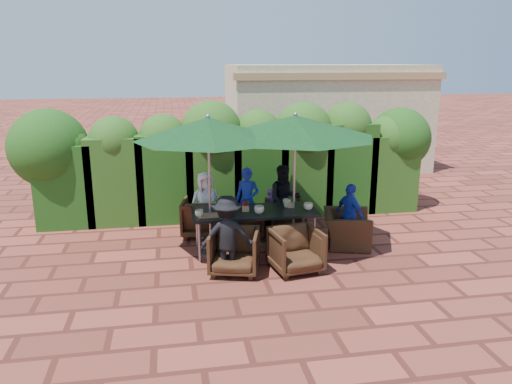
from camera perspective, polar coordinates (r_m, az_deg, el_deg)
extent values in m
plane|color=brown|center=(8.93, -0.34, -7.00)|extent=(80.00, 80.00, 0.00)
cube|color=black|center=(8.83, -0.18, -2.29)|extent=(2.20, 0.90, 0.05)
cube|color=gray|center=(9.02, -0.17, -5.96)|extent=(2.00, 0.05, 0.05)
cylinder|color=gray|center=(8.51, -6.46, -5.71)|extent=(0.05, 0.05, 0.70)
cylinder|color=gray|center=(9.17, -6.74, -4.19)|extent=(0.05, 0.05, 0.70)
cylinder|color=gray|center=(8.84, 6.64, -4.92)|extent=(0.05, 0.05, 0.70)
cylinder|color=gray|center=(9.47, 5.44, -3.53)|extent=(0.05, 0.05, 0.70)
cylinder|color=gray|center=(8.97, -5.15, -6.86)|extent=(0.44, 0.44, 0.03)
cylinder|color=gray|center=(8.61, -5.33, 0.49)|extent=(0.04, 0.04, 2.40)
cone|color=black|center=(8.42, -5.49, 7.24)|extent=(2.51, 2.51, 0.38)
sphere|color=gray|center=(8.39, -5.52, 8.59)|extent=(0.08, 0.08, 0.08)
cylinder|color=gray|center=(9.25, 4.24, -6.17)|extent=(0.44, 0.44, 0.03)
cylinder|color=gray|center=(8.89, 4.38, 0.98)|extent=(0.04, 0.04, 2.40)
cone|color=black|center=(8.71, 4.51, 7.51)|extent=(2.83, 2.83, 0.38)
sphere|color=gray|center=(8.69, 4.54, 8.82)|extent=(0.08, 0.08, 0.08)
imported|color=black|center=(9.76, -6.11, -2.69)|extent=(0.90, 0.86, 0.80)
imported|color=black|center=(9.78, -0.79, -2.75)|extent=(0.91, 0.88, 0.74)
imported|color=black|center=(9.92, 3.36, -2.57)|extent=(0.71, 0.67, 0.73)
imported|color=black|center=(8.04, -2.50, -6.57)|extent=(0.92, 0.88, 0.78)
imported|color=black|center=(8.12, 4.60, -6.40)|extent=(0.86, 0.82, 0.78)
imported|color=black|center=(9.33, 10.33, -3.56)|extent=(0.86, 1.09, 0.83)
imported|color=white|center=(9.66, -5.78, -1.41)|extent=(0.68, 0.48, 1.27)
imported|color=#2136B5|center=(9.80, -1.00, -0.99)|extent=(0.58, 0.53, 1.30)
imported|color=black|center=(9.87, 3.25, -0.78)|extent=(0.67, 0.44, 1.34)
imported|color=black|center=(7.88, -3.30, -5.02)|extent=(0.86, 0.45, 1.30)
imported|color=#2136B5|center=(9.31, 10.68, -2.56)|extent=(0.58, 0.76, 1.16)
imported|color=#CD485E|center=(9.78, -3.60, -2.75)|extent=(0.33, 0.30, 0.75)
imported|color=#9D54B7|center=(10.03, 1.78, -2.00)|extent=(0.37, 0.33, 0.84)
imported|color=green|center=(13.07, 4.30, 4.32)|extent=(1.74, 1.68, 1.91)
imported|color=#CD485E|center=(13.38, 7.18, 4.13)|extent=(0.90, 0.62, 1.74)
imported|color=#97979F|center=(13.48, 9.87, 4.45)|extent=(1.19, 1.30, 1.90)
imported|color=beige|center=(8.52, -6.51, -2.43)|extent=(0.15, 0.15, 0.12)
imported|color=beige|center=(8.80, -3.90, -1.78)|extent=(0.13, 0.13, 0.12)
imported|color=beige|center=(8.63, 0.36, -2.03)|extent=(0.17, 0.17, 0.14)
imported|color=beige|center=(9.03, 3.55, -1.27)|extent=(0.15, 0.15, 0.14)
imported|color=beige|center=(8.89, 5.99, -1.63)|extent=(0.16, 0.16, 0.13)
cylinder|color=#B20C0A|center=(8.76, -1.40, -1.66)|extent=(0.04, 0.04, 0.17)
cylinder|color=#4C230C|center=(8.82, -0.99, -1.56)|extent=(0.04, 0.04, 0.17)
cube|color=#9F6F4D|center=(8.55, -5.54, -2.69)|extent=(0.35, 0.25, 0.02)
cube|color=tan|center=(8.75, -1.20, -1.92)|extent=(0.12, 0.06, 0.10)
cube|color=tan|center=(9.00, 4.01, -1.48)|extent=(0.12, 0.06, 0.10)
cube|color=#15390F|center=(10.98, -20.80, 0.83)|extent=(1.15, 0.95, 1.70)
sphere|color=#15390F|center=(10.83, -21.16, 4.69)|extent=(1.04, 1.04, 1.04)
cube|color=#15390F|center=(10.81, -15.63, 1.38)|extent=(1.15, 0.95, 1.82)
sphere|color=#15390F|center=(10.66, -15.93, 5.62)|extent=(1.03, 1.03, 1.03)
cube|color=#15390F|center=(10.75, -10.33, 1.71)|extent=(1.15, 0.95, 1.86)
sphere|color=#15390F|center=(10.60, -10.53, 6.09)|extent=(1.00, 1.00, 1.00)
cube|color=#15390F|center=(10.77, -5.02, 2.25)|extent=(1.15, 0.95, 1.98)
sphere|color=#15390F|center=(10.62, -5.13, 6.94)|extent=(1.29, 1.29, 1.29)
cube|color=#15390F|center=(10.91, 0.23, 2.26)|extent=(1.15, 0.95, 1.90)
sphere|color=#15390F|center=(10.76, 0.23, 6.70)|extent=(1.03, 1.03, 1.03)
cube|color=#15390F|center=(11.12, 5.31, 2.52)|extent=(1.15, 0.95, 1.93)
sphere|color=#15390F|center=(10.97, 5.42, 6.94)|extent=(1.27, 1.27, 1.27)
cube|color=#15390F|center=(11.41, 10.17, 2.85)|extent=(1.15, 0.95, 2.00)
sphere|color=#15390F|center=(11.27, 10.38, 7.34)|extent=(1.08, 1.08, 1.08)
cube|color=#15390F|center=(11.82, 14.71, 2.29)|extent=(1.15, 0.95, 1.72)
sphere|color=#15390F|center=(11.69, 14.95, 5.92)|extent=(1.06, 1.06, 1.06)
sphere|color=#15390F|center=(10.99, -22.60, 4.66)|extent=(1.60, 1.60, 1.60)
sphere|color=#15390F|center=(11.91, 16.06, 5.92)|extent=(1.40, 1.40, 1.40)
cube|color=beige|center=(16.04, 7.93, 8.49)|extent=(6.00, 3.00, 3.20)
cube|color=tan|center=(14.58, 9.88, 12.92)|extent=(6.20, 0.25, 0.20)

